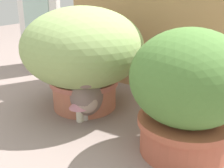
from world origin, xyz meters
TOP-DOWN VIEW (x-y plane):
  - ground_plane at (0.00, 0.00)m, footprint 6.00×6.00m
  - cardboard_backdrop at (0.05, 0.56)m, footprint 1.05×0.03m
  - window_panel_white at (-0.81, 0.56)m, footprint 0.38×0.05m
  - grass_planter at (-0.10, 0.13)m, footprint 0.59×0.59m
  - leafy_planter at (0.45, -0.01)m, footprint 0.41×0.41m
  - cat at (-0.04, 0.06)m, footprint 0.29×0.37m
  - mushroom_ornament_pink at (-0.02, -0.01)m, footprint 0.10×0.10m
  - mushroom_ornament_red at (-0.02, 0.01)m, footprint 0.09×0.09m

SIDE VIEW (x-z plane):
  - ground_plane at x=0.00m, z-range 0.00..0.00m
  - mushroom_ornament_pink at x=-0.02m, z-range 0.03..0.14m
  - mushroom_ornament_red at x=-0.02m, z-range 0.03..0.16m
  - cat at x=-0.04m, z-range -0.04..0.28m
  - leafy_planter at x=0.45m, z-range 0.01..0.47m
  - grass_planter at x=-0.10m, z-range 0.03..0.53m
  - window_panel_white at x=-0.81m, z-range 0.00..0.77m
  - cardboard_backdrop at x=0.05m, z-range 0.00..0.94m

